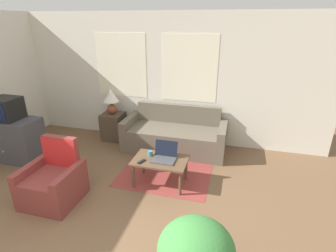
{
  "coord_description": "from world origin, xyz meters",
  "views": [
    {
      "loc": [
        1.59,
        -1.3,
        2.43
      ],
      "look_at": [
        0.5,
        2.7,
        0.75
      ],
      "focal_mm": 28.0,
      "sensor_mm": 36.0,
      "label": 1
    }
  ],
  "objects": [
    {
      "name": "side_table",
      "position": [
        -0.95,
        3.47,
        0.29
      ],
      "size": [
        0.44,
        0.44,
        0.58
      ],
      "color": "#4C3D2D",
      "rests_on": "ground_plane"
    },
    {
      "name": "coffee_table",
      "position": [
        0.53,
        2.1,
        0.38
      ],
      "size": [
        0.84,
        0.54,
        0.43
      ],
      "color": "brown",
      "rests_on": "ground_plane"
    },
    {
      "name": "wall_back",
      "position": [
        -0.0,
        3.8,
        1.31
      ],
      "size": [
        6.76,
        0.06,
        2.6
      ],
      "color": "silver",
      "rests_on": "ground_plane"
    },
    {
      "name": "rug",
      "position": [
        0.53,
        2.7,
        0.0
      ],
      "size": [
        1.51,
        1.83,
        0.01
      ],
      "color": "brown",
      "rests_on": "ground_plane"
    },
    {
      "name": "couch",
      "position": [
        0.46,
        3.36,
        0.27
      ],
      "size": [
        2.0,
        0.83,
        0.84
      ],
      "color": "#665B4C",
      "rests_on": "ground_plane"
    },
    {
      "name": "cup_navy",
      "position": [
        0.44,
        2.28,
        0.47
      ],
      "size": [
        0.09,
        0.09,
        0.08
      ],
      "color": "#B23D38",
      "rests_on": "coffee_table"
    },
    {
      "name": "laptop",
      "position": [
        0.6,
        2.13,
        0.49
      ],
      "size": [
        0.35,
        0.32,
        0.26
      ],
      "color": "#47474C",
      "rests_on": "coffee_table"
    },
    {
      "name": "armchair",
      "position": [
        -0.82,
        1.33,
        0.27
      ],
      "size": [
        0.73,
        0.7,
        0.88
      ],
      "color": "brown",
      "rests_on": "ground_plane"
    },
    {
      "name": "cup_yellow",
      "position": [
        0.34,
        2.18,
        0.47
      ],
      "size": [
        0.08,
        0.08,
        0.08
      ],
      "color": "teal",
      "rests_on": "coffee_table"
    },
    {
      "name": "tv_dresser",
      "position": [
        -2.31,
        2.16,
        0.4
      ],
      "size": [
        1.04,
        0.54,
        0.8
      ],
      "color": "#424247",
      "rests_on": "ground_plane"
    },
    {
      "name": "table_lamp",
      "position": [
        -0.95,
        3.47,
        0.9
      ],
      "size": [
        0.32,
        0.32,
        0.52
      ],
      "color": "brown",
      "rests_on": "side_table"
    },
    {
      "name": "tv_remote",
      "position": [
        0.28,
        1.95,
        0.44
      ],
      "size": [
        0.1,
        0.16,
        0.02
      ],
      "color": "black",
      "rests_on": "coffee_table"
    },
    {
      "name": "television",
      "position": [
        -2.31,
        2.16,
        0.99
      ],
      "size": [
        0.47,
        0.42,
        0.39
      ],
      "color": "black",
      "rests_on": "tv_dresser"
    },
    {
      "name": "potted_plant",
      "position": [
        1.36,
        0.48,
        0.48
      ],
      "size": [
        0.71,
        0.71,
        0.77
      ],
      "color": "#4C4C4C",
      "rests_on": "ground_plane"
    }
  ]
}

